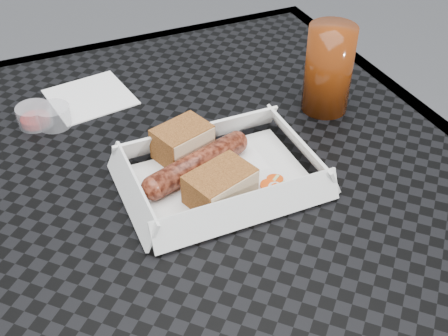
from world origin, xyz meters
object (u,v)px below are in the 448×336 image
at_px(food_tray, 221,180).
at_px(drink_glass, 329,69).
at_px(patio_table, 184,205).
at_px(bratwurst, 197,164).

distance_m(food_tray, drink_glass, 0.24).
distance_m(patio_table, food_tray, 0.10).
relative_size(patio_table, drink_glass, 5.97).
relative_size(food_tray, bratwurst, 1.34).
height_order(patio_table, bratwurst, bratwurst).
bearing_deg(drink_glass, food_tray, -155.56).
bearing_deg(food_tray, bratwurst, 135.99).
xyz_separation_m(bratwurst, drink_glass, (0.24, 0.07, 0.05)).
xyz_separation_m(food_tray, bratwurst, (-0.02, 0.02, 0.02)).
bearing_deg(bratwurst, patio_table, 108.03).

